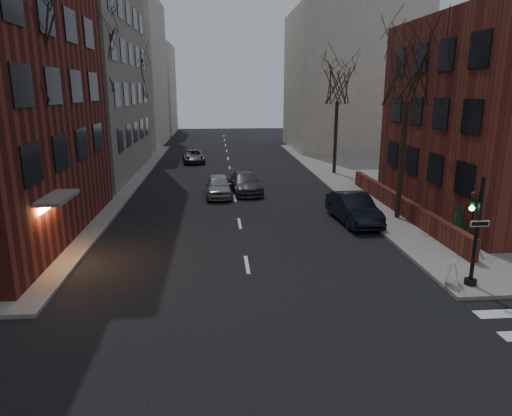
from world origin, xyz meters
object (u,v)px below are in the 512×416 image
(car_lane_far, at_px, (193,156))
(tree_left_b, at_px, (96,60))
(tree_left_c, at_px, (134,79))
(streetlamp_far, at_px, (146,118))
(parked_sedan, at_px, (354,208))
(tree_right_a, at_px, (409,70))
(evergreen_shrub, at_px, (458,223))
(tree_right_b, at_px, (338,83))
(streetlamp_near, at_px, (97,139))
(tree_left_a, at_px, (21,53))
(traffic_signal, at_px, (474,239))
(car_lane_gray, at_px, (245,183))
(car_lane_silver, at_px, (219,186))
(sandwich_board, at_px, (452,273))

(car_lane_far, bearing_deg, tree_left_b, -117.76)
(tree_left_c, height_order, streetlamp_far, tree_left_c)
(parked_sedan, bearing_deg, tree_right_a, 1.80)
(evergreen_shrub, bearing_deg, tree_right_b, 92.84)
(tree_right_b, relative_size, evergreen_shrub, 4.57)
(streetlamp_near, distance_m, streetlamp_far, 20.00)
(tree_right_b, xyz_separation_m, streetlamp_far, (-17.00, 10.00, -3.35))
(tree_left_a, bearing_deg, traffic_signal, -16.65)
(tree_right_a, bearing_deg, tree_left_c, 128.66)
(traffic_signal, bearing_deg, tree_left_c, 118.36)
(tree_left_b, relative_size, car_lane_gray, 2.23)
(car_lane_silver, relative_size, sandwich_board, 4.81)
(car_lane_silver, relative_size, car_lane_far, 0.94)
(tree_left_c, bearing_deg, traffic_signal, -61.64)
(tree_left_b, xyz_separation_m, car_lane_gray, (9.60, -0.36, -8.21))
(traffic_signal, bearing_deg, tree_right_a, 84.53)
(tree_left_a, xyz_separation_m, car_lane_gray, (9.60, 11.64, -7.77))
(streetlamp_near, distance_m, evergreen_shrub, 20.16)
(traffic_signal, distance_m, tree_right_a, 10.92)
(tree_right_b, bearing_deg, tree_left_a, -134.36)
(streetlamp_near, xyz_separation_m, parked_sedan, (14.40, -4.29, -3.44))
(streetlamp_near, height_order, parked_sedan, streetlamp_near)
(traffic_signal, distance_m, evergreen_shrub, 4.74)
(traffic_signal, bearing_deg, tree_left_b, 134.54)
(traffic_signal, height_order, tree_left_c, tree_left_c)
(tree_left_c, xyz_separation_m, car_lane_gray, (9.60, -14.36, -7.33))
(tree_left_b, relative_size, car_lane_silver, 2.54)
(parked_sedan, xyz_separation_m, car_lane_silver, (-7.27, 6.96, -0.07))
(traffic_signal, xyz_separation_m, streetlamp_far, (-16.14, 33.01, 2.33))
(traffic_signal, height_order, streetlamp_near, streetlamp_near)
(tree_left_c, xyz_separation_m, evergreen_shrub, (18.53, -26.68, -6.88))
(sandwich_board, bearing_deg, tree_right_b, 108.77)
(tree_left_b, distance_m, tree_right_b, 18.64)
(parked_sedan, bearing_deg, traffic_signal, -83.37)
(parked_sedan, bearing_deg, streetlamp_far, 116.01)
(tree_right_a, bearing_deg, traffic_signal, -95.47)
(streetlamp_near, height_order, sandwich_board, streetlamp_near)
(tree_left_a, distance_m, tree_left_b, 12.01)
(parked_sedan, relative_size, car_lane_silver, 1.13)
(tree_left_a, xyz_separation_m, evergreen_shrub, (18.53, -0.68, -7.32))
(tree_left_c, distance_m, car_lane_gray, 18.76)
(traffic_signal, bearing_deg, streetlamp_far, 116.06)
(tree_left_c, relative_size, car_lane_gray, 2.01)
(tree_left_a, bearing_deg, car_lane_silver, 54.09)
(tree_left_b, height_order, car_lane_gray, tree_left_b)
(traffic_signal, bearing_deg, car_lane_far, 110.40)
(tree_left_a, distance_m, parked_sedan, 17.25)
(tree_left_a, height_order, parked_sedan, tree_left_a)
(tree_left_c, xyz_separation_m, streetlamp_near, (0.60, -18.00, -3.79))
(parked_sedan, relative_size, car_lane_far, 1.07)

